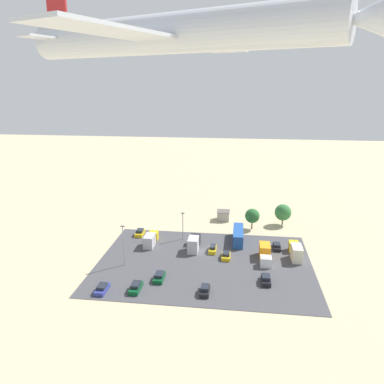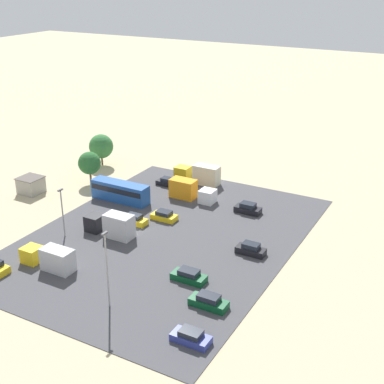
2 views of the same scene
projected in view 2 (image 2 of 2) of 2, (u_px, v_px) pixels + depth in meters
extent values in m
plane|color=tan|center=(129.00, 228.00, 80.60)|extent=(400.00, 400.00, 0.00)
cube|color=#424247|center=(165.00, 237.00, 77.73)|extent=(48.74, 35.84, 0.08)
cube|color=#9E998E|center=(31.00, 185.00, 92.53)|extent=(3.54, 3.64, 2.73)
cube|color=#59514C|center=(30.00, 178.00, 91.97)|extent=(3.78, 3.88, 0.12)
cube|color=#1E4C9E|center=(120.00, 192.00, 89.12)|extent=(2.56, 10.28, 3.24)
cube|color=black|center=(120.00, 188.00, 88.89)|extent=(2.60, 9.87, 0.91)
cube|color=#0C4723|center=(189.00, 277.00, 66.69)|extent=(1.94, 4.46, 0.87)
cube|color=#1E232D|center=(189.00, 272.00, 66.40)|extent=(1.63, 2.50, 0.64)
cube|color=gold|center=(164.00, 217.00, 82.86)|extent=(1.99, 4.03, 0.83)
cube|color=#1E232D|center=(164.00, 213.00, 82.58)|extent=(1.67, 2.26, 0.61)
cube|color=black|center=(251.00, 251.00, 72.89)|extent=(1.80, 4.05, 0.93)
cube|color=#1E232D|center=(251.00, 246.00, 72.58)|extent=(1.51, 2.27, 0.68)
cube|color=navy|center=(191.00, 339.00, 55.74)|extent=(1.93, 4.21, 0.83)
cube|color=#1E232D|center=(191.00, 333.00, 55.46)|extent=(1.62, 2.36, 0.61)
cube|color=#0C4723|center=(209.00, 303.00, 61.54)|extent=(1.89, 4.54, 0.91)
cube|color=#1E232D|center=(209.00, 297.00, 61.24)|extent=(1.59, 2.54, 0.67)
cube|color=gold|center=(134.00, 221.00, 81.52)|extent=(1.73, 4.10, 0.90)
cube|color=#1E232D|center=(134.00, 216.00, 81.22)|extent=(1.45, 2.30, 0.66)
cube|color=black|center=(168.00, 183.00, 95.84)|extent=(1.82, 4.17, 0.82)
cube|color=#1E232D|center=(168.00, 179.00, 95.56)|extent=(1.53, 2.34, 0.60)
cube|color=black|center=(248.00, 210.00, 85.17)|extent=(1.92, 4.17, 0.95)
cube|color=#1E232D|center=(248.00, 205.00, 84.85)|extent=(1.61, 2.34, 0.70)
cube|color=gold|center=(183.00, 173.00, 98.33)|extent=(2.31, 2.61, 2.43)
cube|color=beige|center=(207.00, 175.00, 95.93)|extent=(2.31, 4.65, 3.47)
cube|color=silver|center=(207.00, 196.00, 88.58)|extent=(2.46, 2.45, 2.23)
cube|color=orange|center=(183.00, 188.00, 90.45)|extent=(2.46, 4.36, 3.19)
cube|color=black|center=(95.00, 223.00, 79.12)|extent=(2.44, 2.35, 2.46)
cube|color=#B2B2B7|center=(119.00, 226.00, 76.94)|extent=(2.44, 4.18, 3.52)
cube|color=gold|center=(32.00, 254.00, 70.74)|extent=(2.32, 2.39, 2.12)
cube|color=#B2B2B7|center=(58.00, 260.00, 68.56)|extent=(2.32, 4.25, 3.03)
cylinder|color=brown|center=(91.00, 177.00, 96.53)|extent=(0.36, 0.36, 2.42)
sphere|color=#28602D|center=(90.00, 163.00, 95.47)|extent=(4.08, 4.08, 4.08)
cylinder|color=brown|center=(102.00, 160.00, 105.69)|extent=(0.36, 0.36, 2.10)
sphere|color=#337038|center=(101.00, 146.00, 104.59)|extent=(4.75, 4.75, 4.75)
cylinder|color=gray|center=(107.00, 272.00, 60.01)|extent=(0.20, 0.20, 9.25)
cube|color=#4C4C51|center=(104.00, 233.00, 58.14)|extent=(0.90, 0.28, 0.20)
cylinder|color=gray|center=(63.00, 214.00, 76.47)|extent=(0.20, 0.20, 7.11)
cube|color=#4C4C51|center=(60.00, 190.00, 75.02)|extent=(0.90, 0.28, 0.20)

